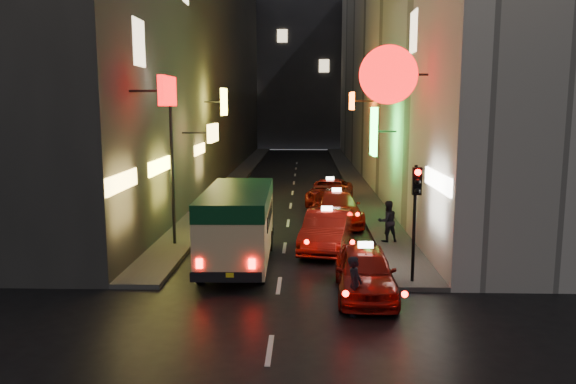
# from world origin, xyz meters

# --- Properties ---
(building_left) EXTENTS (7.54, 52.00, 18.00)m
(building_left) POSITION_xyz_m (-8.00, 33.99, 9.00)
(building_left) COLOR #373532
(building_left) RESTS_ON ground
(building_right) EXTENTS (8.37, 52.00, 18.00)m
(building_right) POSITION_xyz_m (8.00, 33.99, 9.00)
(building_right) COLOR beige
(building_right) RESTS_ON ground
(building_far) EXTENTS (30.00, 10.00, 22.00)m
(building_far) POSITION_xyz_m (0.00, 66.00, 11.00)
(building_far) COLOR #323237
(building_far) RESTS_ON ground
(sidewalk_left) EXTENTS (1.50, 52.00, 0.15)m
(sidewalk_left) POSITION_xyz_m (-4.25, 34.00, 0.07)
(sidewalk_left) COLOR #44423F
(sidewalk_left) RESTS_ON ground
(sidewalk_right) EXTENTS (1.50, 52.00, 0.15)m
(sidewalk_right) POSITION_xyz_m (4.25, 34.00, 0.07)
(sidewalk_right) COLOR #44423F
(sidewalk_right) RESTS_ON ground
(minibus) EXTENTS (2.23, 6.07, 2.60)m
(minibus) POSITION_xyz_m (-1.47, 10.63, 1.64)
(minibus) COLOR #D3BC84
(minibus) RESTS_ON ground
(taxi_near) EXTENTS (2.21, 5.13, 1.79)m
(taxi_near) POSITION_xyz_m (2.49, 7.73, 0.81)
(taxi_near) COLOR maroon
(taxi_near) RESTS_ON ground
(taxi_second) EXTENTS (3.08, 5.68, 1.88)m
(taxi_second) POSITION_xyz_m (1.59, 12.86, 0.86)
(taxi_second) COLOR maroon
(taxi_second) RESTS_ON ground
(taxi_third) EXTENTS (2.57, 5.45, 1.86)m
(taxi_third) POSITION_xyz_m (2.22, 17.72, 0.84)
(taxi_third) COLOR maroon
(taxi_third) RESTS_ON ground
(taxi_far) EXTENTS (2.75, 5.19, 1.74)m
(taxi_far) POSITION_xyz_m (2.13, 22.52, 0.79)
(taxi_far) COLOR maroon
(taxi_far) RESTS_ON ground
(pedestrian_crossing) EXTENTS (0.53, 0.66, 1.75)m
(pedestrian_crossing) POSITION_xyz_m (2.06, 6.21, 0.88)
(pedestrian_crossing) COLOR black
(pedestrian_crossing) RESTS_ON ground
(pedestrian_sidewalk) EXTENTS (0.78, 0.61, 1.81)m
(pedestrian_sidewalk) POSITION_xyz_m (3.96, 13.56, 1.05)
(pedestrian_sidewalk) COLOR black
(pedestrian_sidewalk) RESTS_ON sidewalk_right
(traffic_light) EXTENTS (0.26, 0.43, 3.50)m
(traffic_light) POSITION_xyz_m (4.00, 8.47, 2.69)
(traffic_light) COLOR black
(traffic_light) RESTS_ON sidewalk_right
(lamp_post) EXTENTS (0.28, 0.28, 6.22)m
(lamp_post) POSITION_xyz_m (-4.20, 13.00, 3.72)
(lamp_post) COLOR black
(lamp_post) RESTS_ON sidewalk_left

